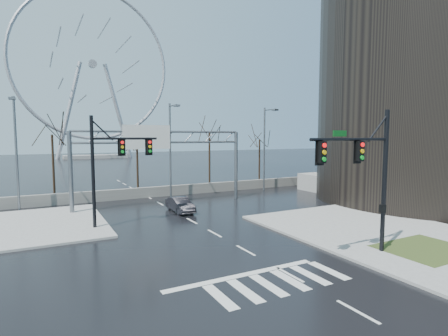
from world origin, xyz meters
TOP-DOWN VIEW (x-y plane):
  - ground at (0.00, 0.00)m, footprint 260.00×260.00m
  - sidewalk_right_ext at (10.00, 2.00)m, footprint 12.00×10.00m
  - sidewalk_far at (-11.00, 12.00)m, footprint 10.00×12.00m
  - grass_strip at (9.00, -5.00)m, footprint 5.00×4.00m
  - tower_podium at (29.00, 8.00)m, footprint 22.00×18.00m
  - barrier_wall at (0.00, 20.00)m, footprint 52.00×0.50m
  - signal_mast_near at (5.14, -4.04)m, footprint 5.52×0.41m
  - signal_mast_far at (-5.87, 8.96)m, footprint 4.72×0.41m
  - sign_gantry at (-0.38, 14.96)m, footprint 16.36×0.40m
  - streetlight_left at (-12.00, 18.16)m, footprint 0.50×2.55m
  - streetlight_mid at (2.00, 18.16)m, footprint 0.50×2.55m
  - streetlight_right at (14.00, 18.16)m, footprint 0.50×2.55m
  - tree_left at (-9.00, 23.50)m, footprint 3.75×3.75m
  - tree_center at (0.00, 24.50)m, footprint 3.25×3.25m
  - tree_right at (9.00, 23.50)m, footprint 3.90×3.90m
  - tree_far_right at (17.00, 24.00)m, footprint 3.40×3.40m
  - ferris_wheel at (5.00, 95.00)m, footprint 45.00×6.00m
  - car at (0.38, 11.47)m, footprint 1.46×3.93m

SIDE VIEW (x-z plane):
  - ground at x=0.00m, z-range 0.00..0.00m
  - sidewalk_right_ext at x=10.00m, z-range 0.00..0.15m
  - sidewalk_far at x=-11.00m, z-range 0.00..0.15m
  - grass_strip at x=9.00m, z-range 0.14..0.17m
  - barrier_wall at x=0.00m, z-range 0.00..1.10m
  - car at x=0.38m, z-range 0.00..1.28m
  - tower_podium at x=29.00m, z-range 0.00..2.00m
  - signal_mast_far at x=-5.87m, z-range 0.83..8.83m
  - signal_mast_near at x=5.14m, z-range 0.87..8.87m
  - tree_center at x=0.00m, z-range 1.92..8.42m
  - sign_gantry at x=-0.38m, z-range 1.38..8.98m
  - tree_far_right at x=17.00m, z-range 2.01..8.81m
  - streetlight_left at x=-12.00m, z-range 0.89..10.89m
  - streetlight_mid at x=2.00m, z-range 0.89..10.89m
  - streetlight_right at x=14.00m, z-range 0.89..10.89m
  - tree_left at x=-9.00m, z-range 2.23..9.73m
  - tree_right at x=9.00m, z-range 2.32..10.12m
  - ferris_wheel at x=5.00m, z-range 0.68..51.59m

